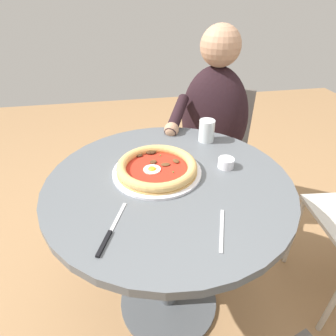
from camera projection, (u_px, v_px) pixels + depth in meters
ground_plane at (168, 301)px, 1.43m from camera, size 6.00×6.00×0.02m
dining_table at (169, 214)px, 1.10m from camera, size 0.89×0.89×0.76m
pizza_on_plate at (157, 168)px, 1.04m from camera, size 0.33×0.33×0.05m
water_glass at (206, 132)px, 1.24m from camera, size 0.07×0.07×0.10m
steak_knife at (108, 235)px, 0.78m from camera, size 0.21×0.09×0.01m
ramekin_capers at (226, 163)px, 1.07m from camera, size 0.06×0.06×0.04m
fork_utensil at (222, 230)px, 0.80m from camera, size 0.16×0.07×0.00m
diner_person at (210, 149)px, 1.64m from camera, size 0.44×0.53×1.20m
cafe_chair_diner at (216, 142)px, 1.76m from camera, size 0.55×0.55×0.83m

